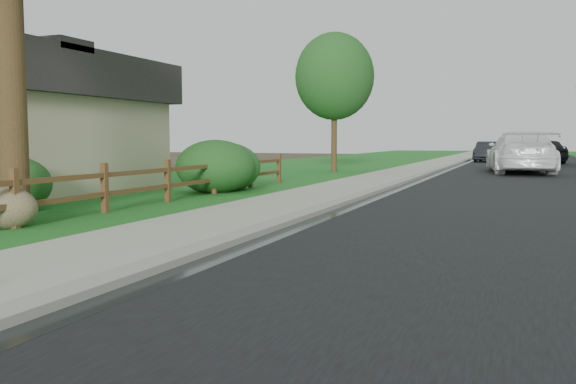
% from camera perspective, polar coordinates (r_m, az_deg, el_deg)
% --- Properties ---
extents(ground, '(120.00, 120.00, 0.00)m').
position_cam_1_polar(ground, '(7.11, -19.76, -8.31)').
color(ground, '#372C1E').
extents(road, '(8.00, 90.00, 0.02)m').
position_cam_1_polar(road, '(40.22, 21.45, 2.36)').
color(road, black).
rests_on(road, ground).
extents(curb, '(0.40, 90.00, 0.12)m').
position_cam_1_polar(curb, '(40.43, 15.49, 2.61)').
color(curb, gray).
rests_on(curb, ground).
extents(wet_gutter, '(0.50, 90.00, 0.00)m').
position_cam_1_polar(wet_gutter, '(40.40, 15.98, 2.54)').
color(wet_gutter, black).
rests_on(wet_gutter, road).
extents(sidewalk, '(2.20, 90.00, 0.10)m').
position_cam_1_polar(sidewalk, '(40.59, 13.66, 2.64)').
color(sidewalk, '#A7A291').
rests_on(sidewalk, ground).
extents(grass_strip, '(1.60, 90.00, 0.06)m').
position_cam_1_polar(grass_strip, '(40.89, 11.02, 2.68)').
color(grass_strip, '#17511C').
rests_on(grass_strip, ground).
extents(lawn_near, '(9.00, 90.00, 0.04)m').
position_cam_1_polar(lawn_near, '(42.14, 4.04, 2.81)').
color(lawn_near, '#17511C').
rests_on(lawn_near, ground).
extents(ranch_fence, '(0.12, 16.92, 1.10)m').
position_cam_1_polar(ranch_fence, '(14.22, -13.79, 0.88)').
color(ranch_fence, '#51311B').
rests_on(ranch_fence, ground).
extents(white_suv, '(3.55, 6.94, 1.93)m').
position_cam_1_polar(white_suv, '(30.40, 20.92, 3.48)').
color(white_suv, white).
rests_on(white_suv, road).
extents(dark_car_mid, '(3.13, 5.07, 1.61)m').
position_cam_1_polar(dark_car_mid, '(43.84, 22.82, 3.57)').
color(dark_car_mid, black).
rests_on(dark_car_mid, road).
extents(dark_car_far, '(1.76, 4.38, 1.42)m').
position_cam_1_polar(dark_car_far, '(45.14, 18.20, 3.62)').
color(dark_car_far, black).
rests_on(dark_car_far, road).
extents(boulder, '(1.21, 0.95, 0.77)m').
position_cam_1_polar(boulder, '(11.79, -24.80, -1.40)').
color(boulder, brown).
rests_on(boulder, ground).
extents(shrub_b, '(2.20, 2.20, 1.26)m').
position_cam_1_polar(shrub_b, '(14.30, -24.73, 0.63)').
color(shrub_b, '#184418').
rests_on(shrub_b, ground).
extents(shrub_c, '(2.51, 2.51, 1.49)m').
position_cam_1_polar(shrub_c, '(18.59, -5.77, 2.32)').
color(shrub_c, '#184418').
rests_on(shrub_c, ground).
extents(shrub_d, '(2.59, 2.59, 1.58)m').
position_cam_1_polar(shrub_d, '(17.97, -6.79, 2.36)').
color(shrub_d, '#184418').
rests_on(shrub_d, ground).
extents(tree_near_left, '(3.70, 3.70, 6.57)m').
position_cam_1_polar(tree_near_left, '(29.08, 4.37, 10.71)').
color(tree_near_left, '#362A16').
rests_on(tree_near_left, ground).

